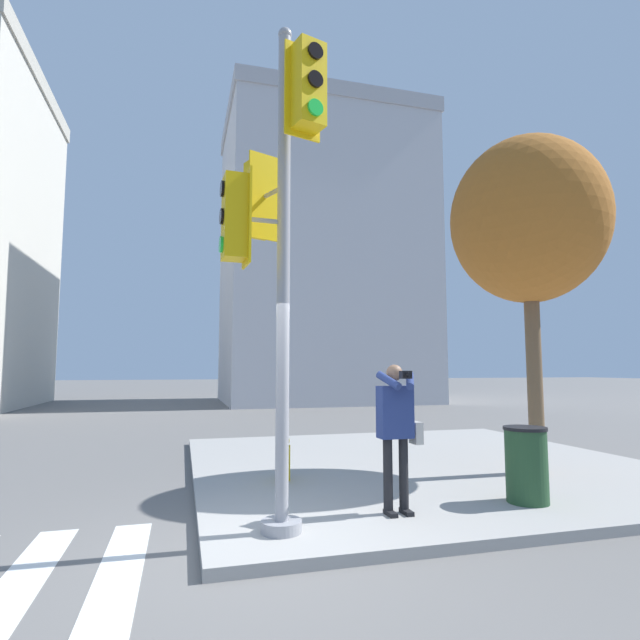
{
  "coord_description": "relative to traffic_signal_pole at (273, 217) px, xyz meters",
  "views": [
    {
      "loc": [
        -0.71,
        -4.98,
        1.8
      ],
      "look_at": [
        0.85,
        0.68,
        2.38
      ],
      "focal_mm": 28.0,
      "sensor_mm": 36.0,
      "label": 1
    }
  ],
  "objects": [
    {
      "name": "ground_plane",
      "position": [
        -0.2,
        -0.25,
        -3.45
      ],
      "size": [
        160.0,
        160.0,
        0.0
      ],
      "primitive_type": "plane",
      "color": "slate"
    },
    {
      "name": "sidewalk_corner",
      "position": [
        3.3,
        3.25,
        -3.39
      ],
      "size": [
        8.0,
        8.0,
        0.12
      ],
      "color": "#9E9B96",
      "rests_on": "ground_plane"
    },
    {
      "name": "traffic_signal_pole",
      "position": [
        0.0,
        0.0,
        0.0
      ],
      "size": [
        1.02,
        1.35,
        5.54
      ],
      "color": "#939399",
      "rests_on": "sidewalk_corner"
    },
    {
      "name": "person_photographer",
      "position": [
        1.56,
        0.3,
        -2.29
      ],
      "size": [
        0.58,
        0.54,
        1.73
      ],
      "color": "black",
      "rests_on": "sidewalk_corner"
    },
    {
      "name": "street_tree",
      "position": [
        4.71,
        1.81,
        0.85
      ],
      "size": [
        2.58,
        2.58,
        5.62
      ],
      "color": "brown",
      "rests_on": "sidewalk_corner"
    },
    {
      "name": "fire_hydrant",
      "position": [
        0.6,
        2.34,
        -2.99
      ],
      "size": [
        0.21,
        0.27,
        0.68
      ],
      "color": "yellow",
      "rests_on": "sidewalk_corner"
    },
    {
      "name": "trash_bin",
      "position": [
        3.33,
        0.31,
        -2.85
      ],
      "size": [
        0.54,
        0.54,
        0.94
      ],
      "color": "#234728",
      "rests_on": "sidewalk_corner"
    },
    {
      "name": "building_right",
      "position": [
        6.58,
        21.52,
        4.61
      ],
      "size": [
        10.93,
        8.78,
        16.09
      ],
      "color": "#BCBCC1",
      "rests_on": "ground_plane"
    }
  ]
}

